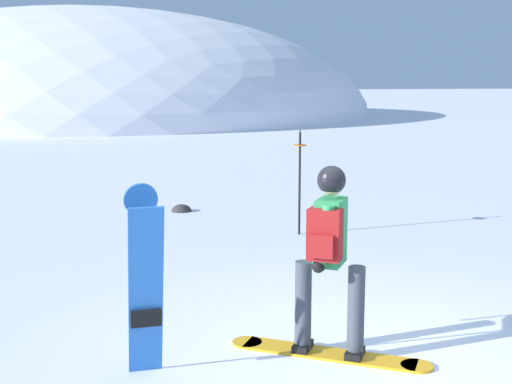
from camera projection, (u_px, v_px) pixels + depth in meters
The scene contains 6 objects.
ground_plane at pixel (372, 365), 5.91m from camera, with size 300.00×300.00×0.00m, color white.
ridge_peak_main at pixel (92, 117), 44.93m from camera, with size 36.59×32.93×13.91m.
snowboarder_main at pixel (329, 257), 5.95m from camera, with size 1.55×1.19×1.71m.
spare_snowboard at pixel (145, 282), 5.54m from camera, with size 0.28×0.42×1.62m.
piste_marker_near at pixel (300, 174), 10.74m from camera, with size 0.20×0.20×1.69m.
rock_small at pixel (181, 211), 12.78m from camera, with size 0.38×0.33×0.27m.
Camera 1 is at (-2.48, -5.10, 2.45)m, focal length 47.96 mm.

